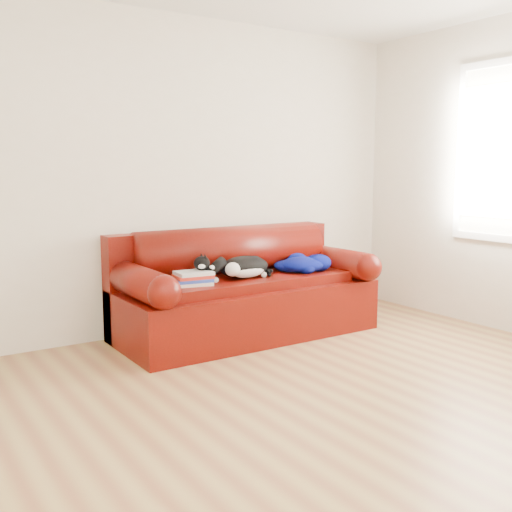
{
  "coord_description": "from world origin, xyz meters",
  "views": [
    {
      "loc": [
        -2.21,
        -2.55,
        1.36
      ],
      "look_at": [
        0.36,
        1.35,
        0.68
      ],
      "focal_mm": 42.0,
      "sensor_mm": 36.0,
      "label": 1
    }
  ],
  "objects_px": {
    "sofa_base": "(246,307)",
    "book_stack": "(193,278)",
    "cat": "(244,268)",
    "blanket": "(303,264)"
  },
  "relations": [
    {
      "from": "sofa_base",
      "to": "book_stack",
      "type": "relative_size",
      "value": 6.45
    },
    {
      "from": "sofa_base",
      "to": "cat",
      "type": "xyz_separation_m",
      "value": [
        -0.09,
        -0.11,
        0.35
      ]
    },
    {
      "from": "cat",
      "to": "blanket",
      "type": "bearing_deg",
      "value": -15.28
    },
    {
      "from": "sofa_base",
      "to": "book_stack",
      "type": "bearing_deg",
      "value": -167.95
    },
    {
      "from": "blanket",
      "to": "sofa_base",
      "type": "bearing_deg",
      "value": 169.87
    },
    {
      "from": "book_stack",
      "to": "cat",
      "type": "xyz_separation_m",
      "value": [
        0.46,
        0.01,
        0.04
      ]
    },
    {
      "from": "book_stack",
      "to": "cat",
      "type": "distance_m",
      "value": 0.47
    },
    {
      "from": "book_stack",
      "to": "blanket",
      "type": "distance_m",
      "value": 1.06
    },
    {
      "from": "sofa_base",
      "to": "cat",
      "type": "height_order",
      "value": "cat"
    },
    {
      "from": "book_stack",
      "to": "cat",
      "type": "height_order",
      "value": "cat"
    }
  ]
}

